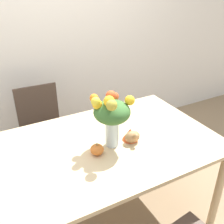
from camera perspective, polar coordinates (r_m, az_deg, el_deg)
ground_plane at (r=2.39m, az=-0.71°, el=-21.88°), size 12.00×12.00×0.00m
wall_back at (r=2.84m, az=-14.14°, el=17.49°), size 8.00×0.06×2.70m
dining_table at (r=1.92m, az=-0.83°, el=-8.68°), size 1.55×1.02×0.77m
flower_vase at (r=1.72m, az=-0.10°, el=-0.47°), size 0.29×0.26×0.41m
pumpkin at (r=1.74m, az=-3.28°, el=-8.15°), size 0.09×0.09×0.08m
turkey_figurine at (r=1.87m, az=4.18°, el=-5.08°), size 0.11×0.15×0.09m
dining_chair_near_window at (r=2.63m, az=-14.72°, el=-4.14°), size 0.43×0.43×0.90m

